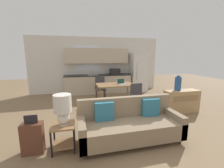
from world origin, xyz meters
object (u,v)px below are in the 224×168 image
Objects in this scene: vase at (178,83)px; dining_chair_near_right at (134,95)px; dining_table at (115,86)px; side_table at (63,133)px; laptop at (122,83)px; credenza at (181,101)px; dining_chair_far_left at (100,87)px; refrigerator at (138,73)px; table_lamp at (63,107)px; couch at (129,124)px; suitcase at (33,138)px.

vase is 0.50× the size of dining_chair_near_right.
side_table is (-1.68, -2.41, -0.36)m from dining_table.
vase reaches higher than side_table.
laptop is (-0.21, 0.73, 0.30)m from dining_chair_near_right.
dining_chair_far_left is (-2.30, 2.04, 0.16)m from credenza.
dining_chair_near_right is at bearing 37.64° from side_table.
refrigerator is 3.26× the size of table_lamp.
dining_chair_far_left is (-0.86, 1.57, 0.00)m from dining_chair_near_right.
couch is 2.88× the size of suitcase.
refrigerator is at bearing 38.78° from laptop.
suitcase is at bearing 25.49° from dining_chair_near_right.
credenza is 0.60m from vase.
laptop reaches higher than couch.
laptop is at bearing -48.35° from dining_chair_far_left.
dining_chair_near_right is (-1.29, -2.65, -0.43)m from refrigerator.
credenza is 4.26m from suitcase.
suitcase is (-4.11, -1.14, -0.06)m from credenza.
laptop is at bearing 43.53° from suitcase.
dining_chair_near_right is 1.80m from dining_chair_far_left.
dining_chair_near_right is at bearing 31.03° from suitcase.
dining_chair_far_left is (-2.15, -1.08, -0.43)m from refrigerator.
refrigerator is 2.03× the size of dining_chair_far_left.
suitcase is (-1.80, -3.18, -0.23)m from dining_chair_far_left.
refrigerator is at bearing 47.41° from dining_table.
dining_chair_far_left reaches higher than suitcase.
table_lamp is at bearing -160.46° from vase.
dining_table reaches higher than side_table.
vase is at bearing 155.89° from dining_chair_near_right.
table_lamp reaches higher than dining_chair_far_left.
refrigerator is 2.98m from dining_chair_near_right.
vase is (3.41, 1.20, 0.60)m from side_table.
side_table is 2.68m from dining_chair_near_right.
table_lamp is (0.02, 0.00, 0.51)m from side_table.
dining_chair_near_right is 0.82m from laptop.
couch is at bearing -84.57° from dining_chair_far_left.
couch reaches higher than credenza.
vase reaches higher than dining_chair_near_right.
laptop is (0.23, -0.04, 0.12)m from dining_table.
dining_chair_far_left is 2.55× the size of laptop.
couch reaches higher than suitcase.
laptop reaches higher than dining_chair_near_right.
credenza is 3.00× the size of laptop.
credenza is (3.54, 1.17, -0.50)m from table_lamp.
dining_chair_far_left is 1.27× the size of suitcase.
vase is (-0.00, -3.09, -0.02)m from refrigerator.
dining_chair_far_left is at bearing 118.14° from dining_table.
laptop is at bearing 76.51° from couch.
table_lamp is at bearing -142.03° from laptop.
credenza is at bearing 156.39° from dining_chair_near_right.
dining_chair_near_right reaches higher than suitcase.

